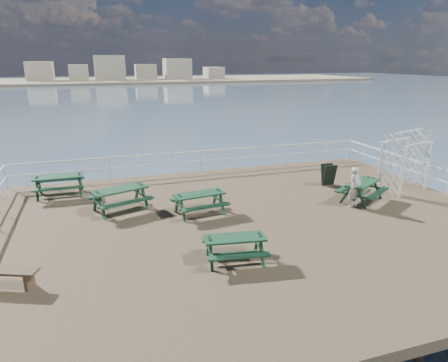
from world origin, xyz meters
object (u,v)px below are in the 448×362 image
Objects in this scene: picnic_table_a at (59,181)px; picnic_table_c at (362,187)px; picnic_table_d at (120,194)px; picnic_table_e at (235,244)px; picnic_table_b at (199,199)px; person at (355,187)px; flat_bench_near at (4,274)px; trellis_arbor at (404,164)px.

picnic_table_a is 12.46m from picnic_table_c.
picnic_table_e is at bearing -80.15° from picnic_table_d.
person is (5.87, -1.14, 0.20)m from picnic_table_b.
picnic_table_b is 5.98m from person.
picnic_table_b reaches higher than flat_bench_near.
picnic_table_d is 5.57m from flat_bench_near.
flat_bench_near is (-12.48, -2.62, -0.22)m from picnic_table_c.
person reaches higher than picnic_table_e.
picnic_table_a is 1.05× the size of picnic_table_e.
picnic_table_e is 1.10× the size of flat_bench_near.
picnic_table_a reaches higher than picnic_table_c.
trellis_arbor reaches higher than picnic_table_e.
picnic_table_a is at bearing 113.03° from picnic_table_d.
flat_bench_near is 0.66× the size of trellis_arbor.
picnic_table_a is 0.84× the size of picnic_table_c.
flat_bench_near is at bearing -96.10° from picnic_table_a.
trellis_arbor is (2.57, 0.67, 0.58)m from picnic_table_c.
trellis_arbor is (9.12, 3.79, 0.63)m from picnic_table_e.
trellis_arbor reaches higher than picnic_table_a.
picnic_table_a reaches higher than flat_bench_near.
flat_bench_near is at bearing -176.63° from picnic_table_e.
picnic_table_e is at bearing -55.74° from picnic_table_a.
trellis_arbor is (9.13, -0.04, 0.59)m from picnic_table_b.
trellis_arbor is (14.17, -3.87, 0.55)m from picnic_table_a.
picnic_table_c is 0.91× the size of trellis_arbor.
picnic_table_e is 9.89m from trellis_arbor.
picnic_table_b is 0.85× the size of picnic_table_c.
picnic_table_d reaches higher than picnic_table_a.
picnic_table_b is at bearing 156.99° from person.
picnic_table_c reaches higher than picnic_table_b.
picnic_table_e is 0.72× the size of trellis_arbor.
picnic_table_d is at bearing 126.73° from picnic_table_e.
picnic_table_c is 9.51m from picnic_table_d.
person reaches higher than picnic_table_a.
trellis_arbor reaches higher than picnic_table_b.
trellis_arbor is (11.87, -1.29, 0.54)m from picnic_table_d.
picnic_table_c is 2.71m from trellis_arbor.
flat_bench_near is (-5.93, 0.51, -0.17)m from picnic_table_e.
picnic_table_c is 12.75m from flat_bench_near.
picnic_table_a is at bearing 148.54° from trellis_arbor.
picnic_table_d is 0.92× the size of trellis_arbor.
person is at bearing -23.64° from picnic_table_a.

